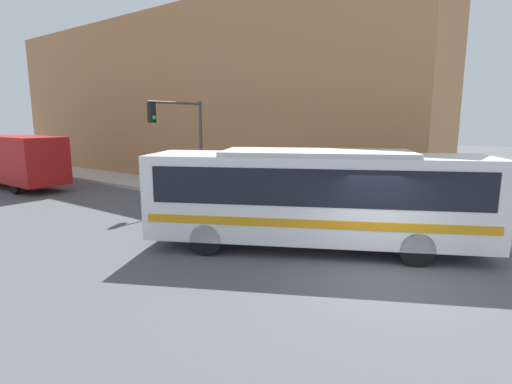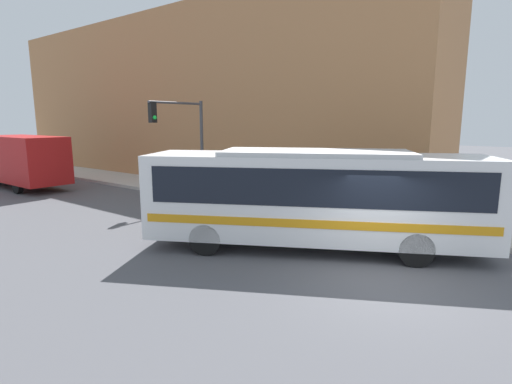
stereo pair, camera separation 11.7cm
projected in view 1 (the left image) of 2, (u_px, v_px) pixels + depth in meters
The scene contains 8 objects.
ground_plane at pixel (381, 282), 9.83m from camera, with size 120.00×120.00×0.00m, color #515156.
sidewalk at pixel (117, 179), 26.45m from camera, with size 3.30×70.00×0.18m.
building_facade at pixel (188, 99), 27.90m from camera, with size 6.00×33.68×10.73m.
city_bus at pixel (315, 193), 12.13m from camera, with size 6.95×10.10×3.04m.
delivery_truck at pixel (17, 160), 23.24m from camera, with size 2.37×8.36×3.03m.
fire_hydrant at pixel (322, 203), 16.29m from camera, with size 0.28×0.38×0.83m.
traffic_light_pole at pixel (183, 131), 19.05m from camera, with size 3.28×0.35×4.69m.
pedestrian_near_corner at pixel (174, 168), 23.69m from camera, with size 0.34×0.34×1.82m.
Camera 1 is at (-9.28, -3.09, 3.94)m, focal length 28.00 mm.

